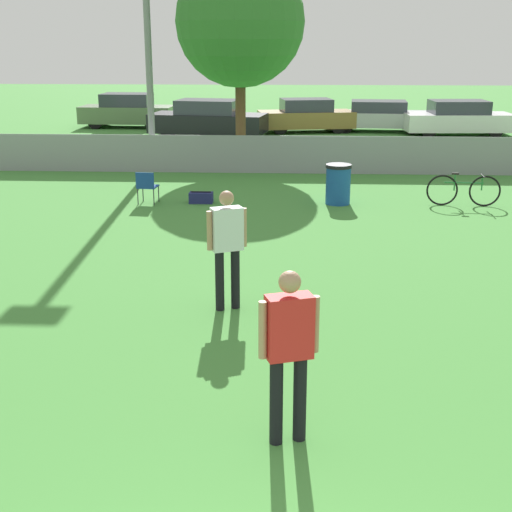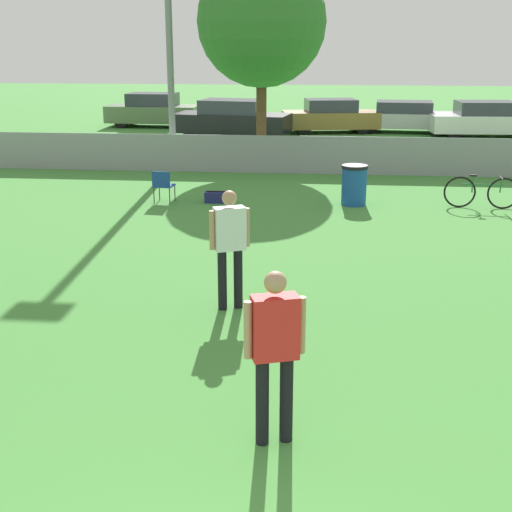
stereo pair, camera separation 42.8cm
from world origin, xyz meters
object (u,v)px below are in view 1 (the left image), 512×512
(bicycle_sideline, at_px, (463,190))
(parked_car_silver, at_px, (378,116))
(player_receiver_white, at_px, (227,241))
(trash_bin, at_px, (338,184))
(player_thrower_red, at_px, (289,344))
(folding_chair_sideline, at_px, (147,185))
(parked_car_tan, at_px, (306,116))
(parked_car_dark, at_px, (208,119))
(tree_near_pole, at_px, (240,22))
(gear_bag_sideline, at_px, (201,198))
(parked_car_white, at_px, (458,118))
(parked_car_olive, at_px, (127,111))

(bicycle_sideline, height_order, parked_car_silver, parked_car_silver)
(player_receiver_white, xyz_separation_m, bicycle_sideline, (4.95, 6.97, -0.65))
(trash_bin, xyz_separation_m, parked_car_silver, (2.52, 14.11, 0.17))
(player_thrower_red, height_order, parked_car_silver, player_thrower_red)
(player_thrower_red, height_order, folding_chair_sideline, player_thrower_red)
(trash_bin, distance_m, parked_car_tan, 13.76)
(player_receiver_white, distance_m, folding_chair_sideline, 7.27)
(trash_bin, height_order, parked_car_silver, parked_car_silver)
(parked_car_dark, relative_size, parked_car_tan, 1.15)
(tree_near_pole, xyz_separation_m, parked_car_tan, (2.19, 7.99, -3.61))
(gear_bag_sideline, bearing_deg, parked_car_silver, 67.73)
(trash_bin, bearing_deg, parked_car_tan, 92.28)
(bicycle_sideline, distance_m, parked_car_white, 13.40)
(folding_chair_sideline, height_order, parked_car_white, parked_car_white)
(folding_chair_sideline, distance_m, parked_car_white, 16.76)
(parked_car_tan, bearing_deg, bicycle_sideline, -86.50)
(folding_chair_sideline, xyz_separation_m, parked_car_tan, (4.00, 14.01, 0.21))
(tree_near_pole, relative_size, trash_bin, 6.57)
(player_receiver_white, relative_size, player_thrower_red, 1.00)
(parked_car_tan, bearing_deg, parked_car_silver, -3.86)
(parked_car_tan, height_order, parked_car_white, parked_car_white)
(bicycle_sideline, bearing_deg, trash_bin, -178.22)
(tree_near_pole, height_order, gear_bag_sideline, tree_near_pole)
(tree_near_pole, relative_size, player_receiver_white, 3.55)
(player_receiver_white, xyz_separation_m, player_thrower_red, (0.91, -3.54, 0.00))
(trash_bin, xyz_separation_m, parked_car_tan, (-0.55, 13.74, 0.19))
(folding_chair_sideline, height_order, parked_car_tan, parked_car_tan)
(player_thrower_red, xyz_separation_m, parked_car_dark, (-3.39, 22.55, -0.33))
(folding_chair_sideline, bearing_deg, bicycle_sideline, -172.29)
(gear_bag_sideline, bearing_deg, parked_car_olive, 108.95)
(parked_car_silver, bearing_deg, tree_near_pole, -117.67)
(parked_car_silver, bearing_deg, parked_car_tan, -168.67)
(parked_car_olive, bearing_deg, bicycle_sideline, -50.74)
(player_thrower_red, bearing_deg, parked_car_tan, 69.87)
(tree_near_pole, height_order, folding_chair_sideline, tree_near_pole)
(bicycle_sideline, distance_m, parked_car_silver, 14.20)
(player_receiver_white, relative_size, parked_car_white, 0.40)
(parked_car_dark, distance_m, parked_car_white, 10.18)
(parked_car_dark, bearing_deg, trash_bin, -59.96)
(trash_bin, bearing_deg, parked_car_white, 66.64)
(parked_car_tan, bearing_deg, trash_bin, -98.37)
(parked_car_dark, relative_size, parked_car_white, 1.09)
(tree_near_pole, bearing_deg, parked_car_tan, 74.66)
(parked_car_olive, xyz_separation_m, parked_car_white, (14.09, -1.96, -0.04))
(player_thrower_red, height_order, parked_car_dark, player_thrower_red)
(player_thrower_red, distance_m, parked_car_olive, 26.63)
(gear_bag_sideline, height_order, parked_car_dark, parked_car_dark)
(player_receiver_white, distance_m, gear_bag_sideline, 7.16)
(tree_near_pole, xyz_separation_m, parked_car_olive, (-5.72, 9.24, -3.56))
(parked_car_silver, bearing_deg, player_receiver_white, -97.55)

